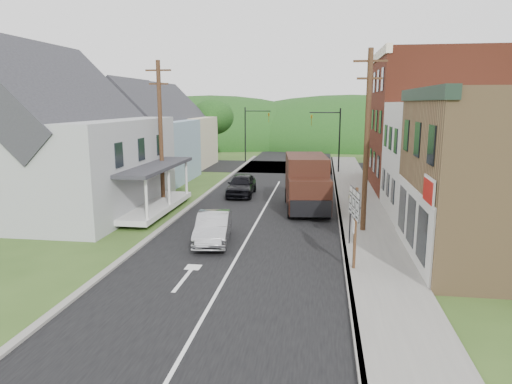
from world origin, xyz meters
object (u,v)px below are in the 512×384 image
at_px(silver_sedan, 213,228).
at_px(warning_sign, 350,208).
at_px(route_sign_cluster, 355,216).
at_px(delivery_van, 307,183).
at_px(dark_sedan, 242,185).

xyz_separation_m(silver_sedan, warning_sign, (6.27, 0.26, 1.10)).
bearing_deg(warning_sign, silver_sedan, -169.23).
height_order(silver_sedan, route_sign_cluster, route_sign_cluster).
relative_size(silver_sedan, delivery_van, 0.69).
bearing_deg(dark_sedan, delivery_van, -40.69).
bearing_deg(silver_sedan, delivery_van, 53.28).
xyz_separation_m(dark_sedan, delivery_van, (4.70, -3.78, 0.91)).
relative_size(silver_sedan, dark_sedan, 0.95).
height_order(dark_sedan, warning_sign, warning_sign).
distance_m(silver_sedan, warning_sign, 6.37).
distance_m(silver_sedan, delivery_van, 8.41).
bearing_deg(route_sign_cluster, delivery_van, 94.45).
bearing_deg(delivery_van, silver_sedan, -125.95).
xyz_separation_m(delivery_van, warning_sign, (2.20, -7.03, 0.13)).
height_order(delivery_van, warning_sign, delivery_van).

